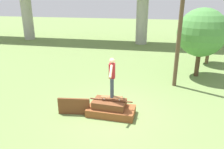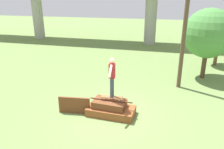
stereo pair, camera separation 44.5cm
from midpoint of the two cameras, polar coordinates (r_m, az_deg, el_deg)
name	(u,v)px [view 1 (the left image)]	position (r m, az deg, el deg)	size (l,w,h in m)	color
ground_plane	(111,114)	(8.70, -1.72, -10.39)	(80.00, 80.00, 0.00)	olive
scrap_pile	(111,108)	(8.59, -1.88, -8.88)	(1.85, 1.00, 0.64)	brown
scrap_plank_loose	(74,106)	(8.74, -11.39, -8.17)	(1.24, 0.25, 0.67)	brown
skateboard	(112,97)	(8.43, -1.52, -5.91)	(0.85, 0.28, 0.09)	brown
skater	(112,75)	(8.09, -1.57, -0.19)	(0.24, 1.15, 1.53)	#383D4C
utility_pole	(182,3)	(10.95, 16.77, 17.37)	(1.30, 0.20, 7.90)	brown
tree_behind_left	(211,33)	(16.01, 23.69, 9.94)	(2.08, 2.08, 3.16)	brown
tree_behind_right	(202,33)	(13.00, 21.47, 10.13)	(2.65, 2.65, 3.84)	#4C3823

